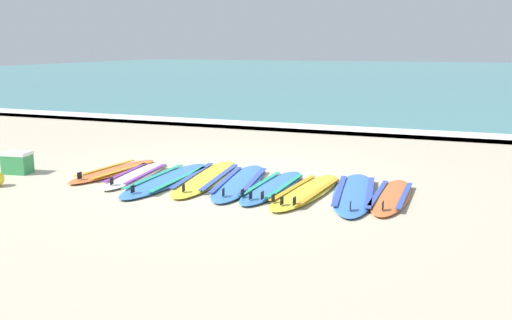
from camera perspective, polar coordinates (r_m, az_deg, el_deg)
name	(u,v)px	position (r m, az deg, el deg)	size (l,w,h in m)	color
ground_plane	(223,178)	(8.93, -3.47, -1.96)	(80.00, 80.00, 0.00)	#C1B599
sea	(407,74)	(43.16, 15.68, 8.80)	(80.00, 60.00, 0.10)	teal
wave_foam_strip	(308,128)	(13.99, 5.49, 3.35)	(80.00, 0.85, 0.11)	white
surfboard_0	(114,171)	(9.60, -14.77, -1.12)	(0.77, 2.09, 0.18)	orange
surfboard_1	(136,175)	(9.22, -12.55, -1.55)	(0.70, 2.08, 0.18)	silver
surfboard_2	(167,179)	(8.81, -9.38, -2.05)	(0.66, 2.52, 0.18)	#3875CC
surfboard_3	(206,178)	(8.85, -5.26, -1.88)	(0.92, 2.64, 0.18)	yellow
surfboard_4	(240,182)	(8.55, -1.74, -2.33)	(0.94, 2.51, 0.18)	#3875CC
surfboard_5	(273,187)	(8.26, 1.78, -2.85)	(0.65, 2.22, 0.18)	#3875CC
surfboard_6	(306,191)	(8.03, 5.36, -3.32)	(0.84, 2.34, 0.18)	yellow
surfboard_7	(355,193)	(8.03, 10.38, -3.47)	(0.89, 2.50, 0.18)	#3875CC
surfboard_8	(391,196)	(7.98, 14.11, -3.75)	(0.56, 2.06, 0.18)	orange
cooler_box	(17,162)	(10.10, -23.94, -0.23)	(0.50, 0.38, 0.38)	#338C4C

